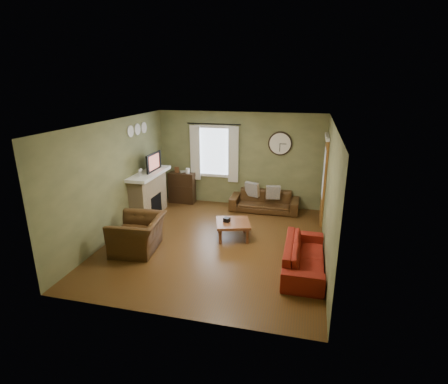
% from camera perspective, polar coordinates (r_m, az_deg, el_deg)
% --- Properties ---
extents(floor, '(4.60, 5.20, 0.00)m').
position_cam_1_polar(floor, '(7.76, -1.44, -8.23)').
color(floor, '#4D3015').
rests_on(floor, ground).
extents(ceiling, '(4.60, 5.20, 0.00)m').
position_cam_1_polar(ceiling, '(7.02, -1.61, 11.20)').
color(ceiling, white).
rests_on(ceiling, ground).
extents(wall_left, '(0.00, 5.20, 2.60)m').
position_cam_1_polar(wall_left, '(8.18, -17.27, 2.07)').
color(wall_left, olive).
rests_on(wall_left, ground).
extents(wall_right, '(0.00, 5.20, 2.60)m').
position_cam_1_polar(wall_right, '(7.06, 16.81, -0.35)').
color(wall_right, olive).
rests_on(wall_right, ground).
extents(wall_back, '(4.60, 0.00, 2.60)m').
position_cam_1_polar(wall_back, '(9.73, 2.54, 5.31)').
color(wall_back, olive).
rests_on(wall_back, ground).
extents(wall_front, '(4.60, 0.00, 2.60)m').
position_cam_1_polar(wall_front, '(4.99, -9.50, -7.48)').
color(wall_front, olive).
rests_on(wall_front, ground).
extents(fireplace, '(0.40, 1.40, 1.10)m').
position_cam_1_polar(fireplace, '(9.26, -12.20, -0.56)').
color(fireplace, tan).
rests_on(fireplace, floor).
extents(firebox, '(0.04, 0.60, 0.55)m').
position_cam_1_polar(firebox, '(9.26, -11.04, -2.12)').
color(firebox, black).
rests_on(firebox, fireplace).
extents(mantel, '(0.58, 1.60, 0.08)m').
position_cam_1_polar(mantel, '(9.08, -12.27, 2.96)').
color(mantel, white).
rests_on(mantel, fireplace).
extents(tv, '(0.08, 0.60, 0.35)m').
position_cam_1_polar(tv, '(9.15, -11.84, 4.49)').
color(tv, black).
rests_on(tv, mantel).
extents(tv_screen, '(0.02, 0.62, 0.36)m').
position_cam_1_polar(tv_screen, '(9.11, -11.40, 4.81)').
color(tv_screen, '#994C3F').
rests_on(tv_screen, mantel).
extents(medallion_left, '(0.28, 0.28, 0.03)m').
position_cam_1_polar(medallion_left, '(8.66, -15.04, 9.55)').
color(medallion_left, white).
rests_on(medallion_left, wall_left).
extents(medallion_mid, '(0.28, 0.28, 0.03)m').
position_cam_1_polar(medallion_mid, '(8.96, -13.97, 9.90)').
color(medallion_mid, white).
rests_on(medallion_mid, wall_left).
extents(medallion_right, '(0.28, 0.28, 0.03)m').
position_cam_1_polar(medallion_right, '(9.27, -12.97, 10.22)').
color(medallion_right, white).
rests_on(medallion_right, wall_left).
extents(window_pane, '(1.00, 0.02, 1.30)m').
position_cam_1_polar(window_pane, '(9.83, -1.49, 6.64)').
color(window_pane, silver).
rests_on(window_pane, wall_back).
extents(curtain_rod, '(0.03, 0.03, 1.50)m').
position_cam_1_polar(curtain_rod, '(9.61, -1.69, 11.04)').
color(curtain_rod, black).
rests_on(curtain_rod, wall_back).
extents(curtain_left, '(0.28, 0.04, 1.55)m').
position_cam_1_polar(curtain_left, '(9.90, -4.74, 6.38)').
color(curtain_left, silver).
rests_on(curtain_left, wall_back).
extents(curtain_right, '(0.28, 0.04, 1.55)m').
position_cam_1_polar(curtain_right, '(9.62, 1.53, 6.09)').
color(curtain_right, silver).
rests_on(curtain_right, wall_back).
extents(wall_clock, '(0.64, 0.06, 0.64)m').
position_cam_1_polar(wall_clock, '(9.44, 9.15, 7.80)').
color(wall_clock, white).
rests_on(wall_clock, wall_back).
extents(door, '(0.05, 0.90, 2.10)m').
position_cam_1_polar(door, '(8.90, 16.02, 1.76)').
color(door, brown).
rests_on(door, floor).
extents(bookshelf, '(0.74, 0.32, 0.88)m').
position_cam_1_polar(bookshelf, '(10.14, -6.86, 0.71)').
color(bookshelf, black).
rests_on(bookshelf, floor).
extents(book, '(0.24, 0.26, 0.02)m').
position_cam_1_polar(book, '(10.10, -7.16, 3.68)').
color(book, brown).
rests_on(book, bookshelf).
extents(sofa_brown, '(1.83, 0.72, 0.54)m').
position_cam_1_polar(sofa_brown, '(9.54, 6.59, -1.51)').
color(sofa_brown, '#3B2411').
rests_on(sofa_brown, floor).
extents(pillow_left, '(0.38, 0.18, 0.37)m').
position_cam_1_polar(pillow_left, '(9.39, 8.02, -0.06)').
color(pillow_left, gray).
rests_on(pillow_left, sofa_brown).
extents(pillow_right, '(0.41, 0.25, 0.39)m').
position_cam_1_polar(pillow_right, '(9.58, 4.62, 0.42)').
color(pillow_right, gray).
rests_on(pillow_right, sofa_brown).
extents(sofa_red, '(0.73, 1.86, 0.54)m').
position_cam_1_polar(sofa_red, '(6.80, 12.97, -10.17)').
color(sofa_red, maroon).
rests_on(sofa_red, floor).
extents(armchair, '(1.08, 1.20, 0.71)m').
position_cam_1_polar(armchair, '(7.51, -13.88, -6.69)').
color(armchair, '#3B2411').
rests_on(armchair, floor).
extents(coffee_table, '(0.91, 0.91, 0.39)m').
position_cam_1_polar(coffee_table, '(7.89, 1.46, -6.19)').
color(coffee_table, brown).
rests_on(coffee_table, floor).
extents(tissue_box, '(0.16, 0.16, 0.10)m').
position_cam_1_polar(tissue_box, '(7.81, 0.47, -4.82)').
color(tissue_box, black).
rests_on(tissue_box, coffee_table).
extents(wine_glass_a, '(0.06, 0.06, 0.19)m').
position_cam_1_polar(wine_glass_a, '(8.61, -13.62, 2.97)').
color(wine_glass_a, white).
rests_on(wine_glass_a, mantel).
extents(wine_glass_b, '(0.07, 0.07, 0.20)m').
position_cam_1_polar(wine_glass_b, '(8.68, -13.41, 3.14)').
color(wine_glass_b, white).
rests_on(wine_glass_b, mantel).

